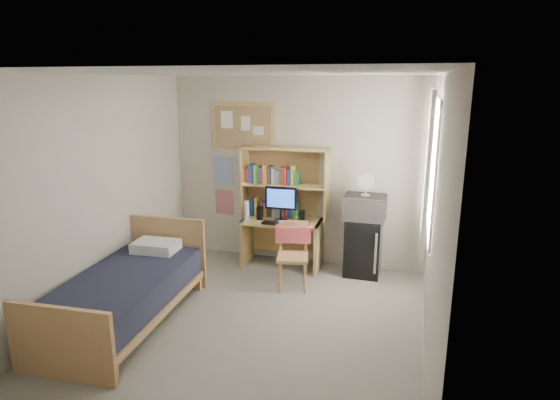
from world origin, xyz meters
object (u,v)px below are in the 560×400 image
(bulletin_board, at_px, (243,125))
(mini_fridge, at_px, (363,246))
(microwave, at_px, (365,207))
(desk, at_px, (282,243))
(bed, at_px, (125,299))
(desk_chair, at_px, (293,257))
(speaker_left, at_px, (260,213))
(speaker_right, at_px, (302,217))
(monitor, at_px, (281,205))
(desk_fan, at_px, (366,185))

(bulletin_board, distance_m, mini_fridge, 2.36)
(microwave, bearing_deg, mini_fridge, 90.00)
(desk, bearing_deg, mini_fridge, 0.45)
(bulletin_board, bearing_deg, mini_fridge, -7.82)
(desk, distance_m, bed, 2.33)
(desk_chair, height_order, microwave, microwave)
(desk, relative_size, bed, 0.54)
(bulletin_board, relative_size, speaker_left, 5.11)
(bed, distance_m, speaker_left, 2.19)
(bulletin_board, height_order, speaker_right, bulletin_board)
(bed, xyz_separation_m, monitor, (1.16, 1.96, 0.63))
(bulletin_board, bearing_deg, microwave, -8.46)
(desk, xyz_separation_m, bed, (-1.16, -2.02, -0.06))
(desk_chair, bearing_deg, mini_fridge, 28.49)
(desk, height_order, desk_fan, desk_fan)
(desk_chair, xyz_separation_m, desk_fan, (0.79, 0.68, 0.81))
(monitor, height_order, speaker_left, monitor)
(mini_fridge, bearing_deg, bed, -137.99)
(desk, xyz_separation_m, monitor, (0.00, -0.06, 0.57))
(speaker_right, bearing_deg, microwave, 3.41)
(mini_fridge, bearing_deg, desk_chair, -138.34)
(monitor, distance_m, microwave, 1.12)
(speaker_left, bearing_deg, bulletin_board, 134.00)
(speaker_left, bearing_deg, desk_chair, -44.88)
(mini_fridge, distance_m, bed, 3.07)
(bulletin_board, bearing_deg, desk, -23.34)
(mini_fridge, xyz_separation_m, desk_fan, (0.00, -0.02, 0.84))
(desk, xyz_separation_m, speaker_left, (-0.30, -0.07, 0.43))
(desk_chair, xyz_separation_m, speaker_left, (-0.63, 0.59, 0.35))
(desk_chair, relative_size, speaker_right, 4.87)
(mini_fridge, distance_m, speaker_right, 0.90)
(mini_fridge, bearing_deg, desk, -178.06)
(bulletin_board, relative_size, desk_chair, 1.13)
(bulletin_board, bearing_deg, speaker_right, -19.28)
(desk_chair, height_order, monitor, monitor)
(desk_chair, bearing_deg, bed, -150.99)
(desk, relative_size, desk_chair, 1.29)
(bed, bearing_deg, speaker_left, 62.65)
(monitor, relative_size, microwave, 0.87)
(mini_fridge, relative_size, bed, 0.40)
(desk_chair, height_order, desk_fan, desk_fan)
(mini_fridge, relative_size, microwave, 1.48)
(desk_chair, xyz_separation_m, monitor, (-0.33, 0.60, 0.49))
(bed, height_order, monitor, monitor)
(desk_chair, height_order, speaker_right, speaker_right)
(desk_chair, xyz_separation_m, bed, (-1.49, -1.36, -0.14))
(desk_fan, bearing_deg, desk, -179.09)
(desk, height_order, mini_fridge, mini_fridge)
(mini_fridge, xyz_separation_m, speaker_left, (-1.42, -0.11, 0.37))
(desk, relative_size, desk_fan, 3.91)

